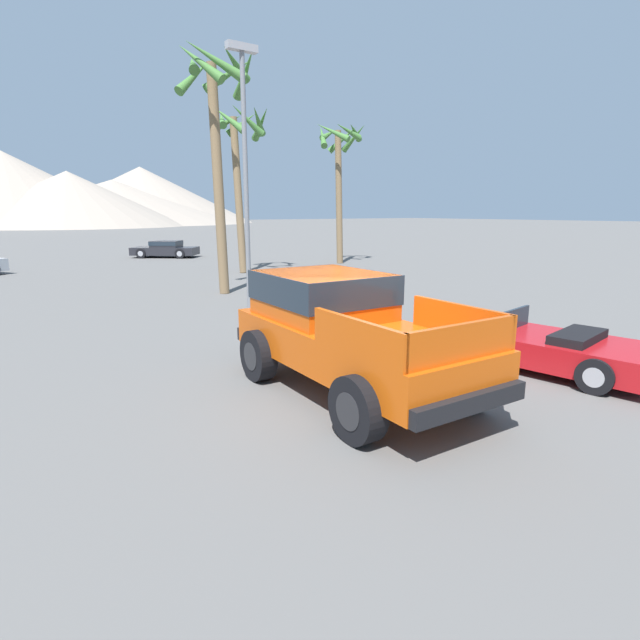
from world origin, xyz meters
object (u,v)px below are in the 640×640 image
object	(u,v)px
street_lamp_post	(245,157)
palm_tree_short	(241,150)
red_convertible_car	(535,345)
palm_tree_leaning	(217,113)
orange_pickup_truck	(342,325)
palm_tree_tall	(340,158)
parked_car_dark	(165,249)

from	to	relation	value
street_lamp_post	palm_tree_short	xyz separation A→B (m)	(4.25, 9.06, 1.33)
red_convertible_car	palm_tree_short	distance (m)	18.11
palm_tree_short	palm_tree_leaning	bearing A→B (deg)	-122.67
orange_pickup_truck	palm_tree_leaning	xyz separation A→B (m)	(2.49, 10.62, 5.21)
palm_tree_leaning	palm_tree_tall	bearing A→B (deg)	32.61
red_convertible_car	palm_tree_tall	world-z (taller)	palm_tree_tall
palm_tree_tall	parked_car_dark	bearing A→B (deg)	127.17
street_lamp_post	palm_tree_leaning	size ratio (longest dim) A/B	0.89
street_lamp_post	parked_car_dark	bearing A→B (deg)	79.45
parked_car_dark	palm_tree_leaning	bearing A→B (deg)	-152.05
palm_tree_tall	orange_pickup_truck	bearing A→B (deg)	-126.39
palm_tree_tall	palm_tree_leaning	xyz separation A→B (m)	(-10.09, -6.45, 0.40)
parked_car_dark	street_lamp_post	distance (m)	20.37
orange_pickup_truck	parked_car_dark	world-z (taller)	orange_pickup_truck
palm_tree_short	palm_tree_leaning	xyz separation A→B (m)	(-3.46, -5.39, 0.48)
parked_car_dark	palm_tree_short	bearing A→B (deg)	-138.69
street_lamp_post	palm_tree_tall	xyz separation A→B (m)	(10.88, 10.12, 1.41)
red_convertible_car	parked_car_dark	distance (m)	27.78
street_lamp_post	palm_tree_leaning	bearing A→B (deg)	77.79
palm_tree_leaning	orange_pickup_truck	bearing A→B (deg)	-103.22
palm_tree_short	street_lamp_post	bearing A→B (deg)	-115.13
palm_tree_short	orange_pickup_truck	bearing A→B (deg)	-110.39
palm_tree_tall	palm_tree_leaning	bearing A→B (deg)	-147.39
street_lamp_post	palm_tree_short	distance (m)	10.10
palm_tree_tall	palm_tree_short	bearing A→B (deg)	-170.89
orange_pickup_truck	red_convertible_car	world-z (taller)	orange_pickup_truck
red_convertible_car	palm_tree_tall	xyz separation A→B (m)	(8.70, 18.22, 5.50)
street_lamp_post	palm_tree_tall	bearing A→B (deg)	42.94
red_convertible_car	palm_tree_short	xyz separation A→B (m)	(2.07, 17.15, 5.42)
parked_car_dark	palm_tree_leaning	xyz separation A→B (m)	(-2.87, -15.98, 5.76)
orange_pickup_truck	palm_tree_tall	distance (m)	21.74
orange_pickup_truck	palm_tree_short	size ratio (longest dim) A/B	0.66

